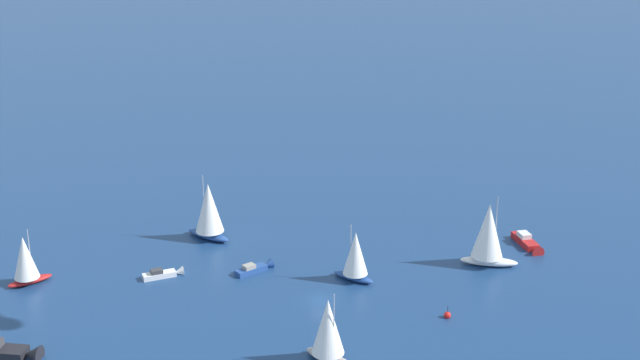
{
  "coord_description": "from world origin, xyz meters",
  "views": [
    {
      "loc": [
        -117.33,
        10.92,
        61.49
      ],
      "look_at": [
        0.0,
        0.0,
        20.16
      ],
      "focal_mm": 46.85,
      "sensor_mm": 36.0,
      "label": 1
    }
  ],
  "objects": [
    {
      "name": "ground_plane",
      "position": [
        0.0,
        0.0,
        0.0
      ],
      "size": [
        2000.0,
        2000.0,
        0.0
      ],
      "primitive_type": "plane",
      "color": "navy"
    },
    {
      "name": "sailboat_far_stbd",
      "position": [
        6.64,
        -6.43,
        4.43
      ],
      "size": [
        6.4,
        7.15,
        9.7
      ],
      "color": "#23478C",
      "rests_on": "ground_plane"
    },
    {
      "name": "sailboat_inshore",
      "position": [
        10.47,
        -29.82,
        5.76
      ],
      "size": [
        6.59,
        10.16,
        12.62
      ],
      "color": "white",
      "rests_on": "ground_plane"
    },
    {
      "name": "sailboat_offshore",
      "position": [
        26.3,
        18.05,
        5.57
      ],
      "size": [
        8.07,
        8.97,
        12.2
      ],
      "color": "#23478C",
      "rests_on": "ground_plane"
    },
    {
      "name": "sailboat_trailing",
      "position": [
        10.24,
        47.23,
        4.32
      ],
      "size": [
        5.79,
        7.31,
        9.46
      ],
      "color": "#B21E1E",
      "rests_on": "ground_plane"
    },
    {
      "name": "motorboat_mid_cluster",
      "position": [
        11.7,
        9.83,
        0.55
      ],
      "size": [
        5.35,
        6.84,
        2.03
      ],
      "color": "#23478C",
      "rests_on": "ground_plane"
    },
    {
      "name": "motorboat_outer_ring_b",
      "position": [
        -12.75,
        44.9,
        0.86
      ],
      "size": [
        5.24,
        11.3,
        3.18
      ],
      "color": "black",
      "rests_on": "ground_plane"
    },
    {
      "name": "sailboat_outer_ring_c",
      "position": [
        -17.92,
        0.55,
        4.85
      ],
      "size": [
        7.46,
        7.44,
        10.62
      ],
      "color": "#9E9993",
      "rests_on": "ground_plane"
    },
    {
      "name": "motorboat_outer_ring_d",
      "position": [
        17.27,
        -39.51,
        0.7
      ],
      "size": [
        9.17,
        3.44,
        2.6
      ],
      "color": "#B21E1E",
      "rests_on": "ground_plane"
    },
    {
      "name": "motorboat_outer_ring_e",
      "position": [
        10.96,
        25.07,
        0.53
      ],
      "size": [
        3.76,
        7.01,
        1.98
      ],
      "color": "white",
      "rests_on": "ground_plane"
    },
    {
      "name": "marker_buoy",
      "position": [
        -7.28,
        -18.7,
        0.39
      ],
      "size": [
        1.1,
        1.1,
        2.1
      ],
      "color": "red",
      "rests_on": "ground_plane"
    }
  ]
}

